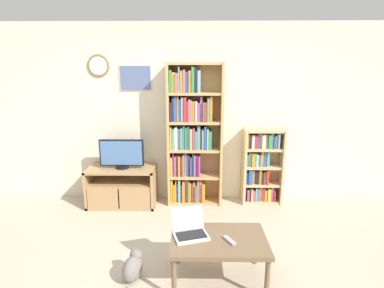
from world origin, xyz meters
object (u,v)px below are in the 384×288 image
at_px(tv_stand, 122,186).
at_px(television, 122,154).
at_px(cat, 133,267).
at_px(remote_near_laptop, 229,240).
at_px(bookshelf_tall, 191,137).
at_px(bookshelf_short, 261,167).
at_px(coffee_table, 219,243).
at_px(laptop, 190,229).

height_order(tv_stand, television, television).
xyz_separation_m(tv_stand, cat, (0.50, -1.64, -0.16)).
distance_m(television, remote_near_laptop, 2.19).
height_order(television, bookshelf_tall, bookshelf_tall).
height_order(bookshelf_short, coffee_table, bookshelf_short).
bearing_deg(television, bookshelf_short, 4.39).
relative_size(bookshelf_short, laptop, 3.01).
xyz_separation_m(bookshelf_short, laptop, (-1.02, -1.72, -0.06)).
height_order(bookshelf_tall, laptop, bookshelf_tall).
height_order(tv_stand, remote_near_laptop, tv_stand).
height_order(television, coffee_table, television).
xyz_separation_m(television, remote_near_laptop, (1.36, -1.68, -0.34)).
xyz_separation_m(television, laptop, (1.00, -1.56, -0.29)).
relative_size(bookshelf_tall, cat, 4.36).
height_order(bookshelf_tall, cat, bookshelf_tall).
height_order(laptop, cat, laptop).
bearing_deg(cat, television, 124.13).
relative_size(laptop, cat, 0.79).
distance_m(television, laptop, 1.88).
height_order(tv_stand, coffee_table, tv_stand).
bearing_deg(television, laptop, -57.33).
bearing_deg(remote_near_laptop, bookshelf_short, -138.41).
bearing_deg(tv_stand, bookshelf_short, 4.17).
bearing_deg(tv_stand, television, -13.90).
distance_m(tv_stand, coffee_table, 2.09).
relative_size(bookshelf_short, cat, 2.38).
distance_m(coffee_table, cat, 0.84).
xyz_separation_m(laptop, remote_near_laptop, (0.36, -0.11, -0.05)).
bearing_deg(bookshelf_short, tv_stand, -175.83).
distance_m(bookshelf_tall, coffee_table, 1.89).
distance_m(tv_stand, laptop, 1.89).
distance_m(tv_stand, remote_near_laptop, 2.18).
distance_m(bookshelf_tall, cat, 2.04).
xyz_separation_m(coffee_table, laptop, (-0.27, 0.06, 0.11)).
relative_size(bookshelf_tall, coffee_table, 2.33).
distance_m(bookshelf_tall, remote_near_laptop, 1.93).
bearing_deg(coffee_table, tv_stand, 128.42).
bearing_deg(bookshelf_tall, bookshelf_short, 1.26).
relative_size(television, bookshelf_tall, 0.31).
bearing_deg(bookshelf_short, laptop, -120.62).
xyz_separation_m(tv_stand, bookshelf_short, (2.04, 0.15, 0.26)).
relative_size(remote_near_laptop, cat, 0.34).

